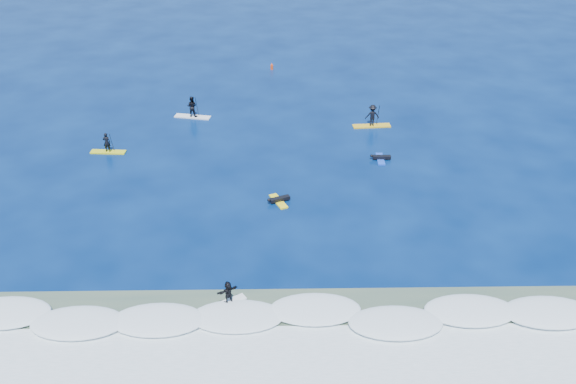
{
  "coord_description": "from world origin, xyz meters",
  "views": [
    {
      "loc": [
        -0.84,
        -35.24,
        21.9
      ],
      "look_at": [
        -0.2,
        2.14,
        0.6
      ],
      "focal_mm": 40.0,
      "sensor_mm": 36.0,
      "label": 1
    }
  ],
  "objects_px": {
    "marker_buoy": "(272,67)",
    "wave_surfer": "(228,294)",
    "sup_paddler_right": "(372,117)",
    "prone_paddler_near": "(279,200)",
    "sup_paddler_left": "(107,146)",
    "sup_paddler_center": "(192,108)",
    "prone_paddler_far": "(381,158)"
  },
  "relations": [
    {
      "from": "wave_surfer",
      "to": "marker_buoy",
      "type": "xyz_separation_m",
      "value": [
        2.07,
        37.8,
        -0.47
      ]
    },
    {
      "from": "sup_paddler_center",
      "to": "sup_paddler_right",
      "type": "distance_m",
      "value": 15.45
    },
    {
      "from": "prone_paddler_far",
      "to": "prone_paddler_near",
      "type": "bearing_deg",
      "value": 130.09
    },
    {
      "from": "sup_paddler_right",
      "to": "wave_surfer",
      "type": "height_order",
      "value": "sup_paddler_right"
    },
    {
      "from": "prone_paddler_near",
      "to": "wave_surfer",
      "type": "xyz_separation_m",
      "value": [
        -2.66,
        -10.69,
        0.64
      ]
    },
    {
      "from": "prone_paddler_near",
      "to": "marker_buoy",
      "type": "distance_m",
      "value": 27.12
    },
    {
      "from": "sup_paddler_right",
      "to": "wave_surfer",
      "type": "relative_size",
      "value": 1.7
    },
    {
      "from": "sup_paddler_center",
      "to": "prone_paddler_near",
      "type": "distance_m",
      "value": 16.4
    },
    {
      "from": "sup_paddler_center",
      "to": "sup_paddler_left",
      "type": "bearing_deg",
      "value": -117.78
    },
    {
      "from": "sup_paddler_left",
      "to": "sup_paddler_center",
      "type": "bearing_deg",
      "value": 54.38
    },
    {
      "from": "sup_paddler_left",
      "to": "prone_paddler_near",
      "type": "bearing_deg",
      "value": -26.06
    },
    {
      "from": "prone_paddler_near",
      "to": "sup_paddler_left",
      "type": "bearing_deg",
      "value": 35.96
    },
    {
      "from": "sup_paddler_center",
      "to": "wave_surfer",
      "type": "bearing_deg",
      "value": -67.08
    },
    {
      "from": "sup_paddler_right",
      "to": "wave_surfer",
      "type": "distance_m",
      "value": 25.37
    },
    {
      "from": "sup_paddler_center",
      "to": "prone_paddler_near",
      "type": "relative_size",
      "value": 1.56
    },
    {
      "from": "marker_buoy",
      "to": "wave_surfer",
      "type": "bearing_deg",
      "value": -93.14
    },
    {
      "from": "sup_paddler_right",
      "to": "prone_paddler_near",
      "type": "bearing_deg",
      "value": -126.99
    },
    {
      "from": "sup_paddler_right",
      "to": "prone_paddler_near",
      "type": "xyz_separation_m",
      "value": [
        -7.88,
        -12.39,
        -0.72
      ]
    },
    {
      "from": "sup_paddler_right",
      "to": "wave_surfer",
      "type": "xyz_separation_m",
      "value": [
        -10.55,
        -23.08,
        -0.08
      ]
    },
    {
      "from": "sup_paddler_center",
      "to": "sup_paddler_right",
      "type": "relative_size",
      "value": 1.0
    },
    {
      "from": "sup_paddler_right",
      "to": "prone_paddler_far",
      "type": "height_order",
      "value": "sup_paddler_right"
    },
    {
      "from": "sup_paddler_left",
      "to": "marker_buoy",
      "type": "relative_size",
      "value": 3.78
    },
    {
      "from": "sup_paddler_center",
      "to": "prone_paddler_near",
      "type": "xyz_separation_m",
      "value": [
        7.41,
        -14.61,
        -0.68
      ]
    },
    {
      "from": "sup_paddler_right",
      "to": "prone_paddler_near",
      "type": "relative_size",
      "value": 1.56
    },
    {
      "from": "sup_paddler_left",
      "to": "wave_surfer",
      "type": "height_order",
      "value": "sup_paddler_left"
    },
    {
      "from": "sup_paddler_left",
      "to": "marker_buoy",
      "type": "distance_m",
      "value": 23.08
    },
    {
      "from": "sup_paddler_left",
      "to": "wave_surfer",
      "type": "relative_size",
      "value": 1.45
    },
    {
      "from": "sup_paddler_center",
      "to": "marker_buoy",
      "type": "distance_m",
      "value": 14.25
    },
    {
      "from": "sup_paddler_left",
      "to": "marker_buoy",
      "type": "bearing_deg",
      "value": 61.43
    },
    {
      "from": "wave_surfer",
      "to": "marker_buoy",
      "type": "distance_m",
      "value": 37.86
    },
    {
      "from": "sup_paddler_left",
      "to": "prone_paddler_near",
      "type": "relative_size",
      "value": 1.32
    },
    {
      "from": "prone_paddler_near",
      "to": "sup_paddler_right",
      "type": "bearing_deg",
      "value": -56.0
    }
  ]
}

